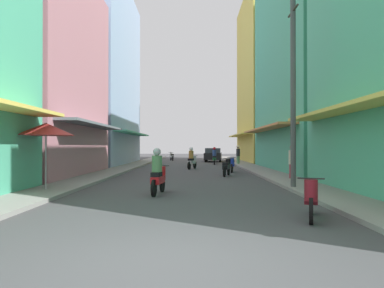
{
  "coord_description": "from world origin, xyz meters",
  "views": [
    {
      "loc": [
        0.38,
        -4.87,
        1.63
      ],
      "look_at": [
        0.22,
        21.38,
        1.81
      ],
      "focal_mm": 32.95,
      "sensor_mm": 36.0,
      "label": 1
    }
  ],
  "objects_px": {
    "motorbike_black": "(227,167)",
    "motorbike_maroon": "(311,197)",
    "motorbike_blue": "(232,164)",
    "vendor_umbrella": "(46,129)",
    "pedestrian_midway": "(292,163)",
    "motorbike_white": "(172,156)",
    "motorbike_silver": "(192,159)",
    "pedestrian_foreground": "(238,154)",
    "motorbike_green": "(214,157)",
    "utility_pole": "(293,90)",
    "motorbike_red": "(158,174)",
    "parked_car": "(213,155)"
  },
  "relations": [
    {
      "from": "motorbike_black",
      "to": "motorbike_maroon",
      "type": "height_order",
      "value": "same"
    },
    {
      "from": "motorbike_blue",
      "to": "motorbike_maroon",
      "type": "distance_m",
      "value": 14.32
    },
    {
      "from": "motorbike_black",
      "to": "vendor_umbrella",
      "type": "height_order",
      "value": "vendor_umbrella"
    },
    {
      "from": "motorbike_blue",
      "to": "vendor_umbrella",
      "type": "relative_size",
      "value": 0.73
    },
    {
      "from": "motorbike_maroon",
      "to": "pedestrian_midway",
      "type": "xyz_separation_m",
      "value": [
        2.03,
        8.79,
        0.35
      ]
    },
    {
      "from": "motorbike_white",
      "to": "motorbike_black",
      "type": "distance_m",
      "value": 21.15
    },
    {
      "from": "motorbike_silver",
      "to": "motorbike_white",
      "type": "bearing_deg",
      "value": 99.22
    },
    {
      "from": "motorbike_blue",
      "to": "pedestrian_foreground",
      "type": "xyz_separation_m",
      "value": [
        1.49,
        8.84,
        0.48
      ]
    },
    {
      "from": "motorbike_green",
      "to": "utility_pole",
      "type": "bearing_deg",
      "value": -84.17
    },
    {
      "from": "motorbike_black",
      "to": "motorbike_white",
      "type": "bearing_deg",
      "value": 101.93
    },
    {
      "from": "pedestrian_foreground",
      "to": "utility_pole",
      "type": "xyz_separation_m",
      "value": [
        -0.16,
        -17.82,
        2.76
      ]
    },
    {
      "from": "motorbike_green",
      "to": "pedestrian_midway",
      "type": "xyz_separation_m",
      "value": [
        2.82,
        -15.19,
        0.15
      ]
    },
    {
      "from": "motorbike_green",
      "to": "pedestrian_foreground",
      "type": "relative_size",
      "value": 1.03
    },
    {
      "from": "pedestrian_midway",
      "to": "utility_pole",
      "type": "height_order",
      "value": "utility_pole"
    },
    {
      "from": "motorbike_silver",
      "to": "pedestrian_foreground",
      "type": "relative_size",
      "value": 0.99
    },
    {
      "from": "motorbike_red",
      "to": "vendor_umbrella",
      "type": "xyz_separation_m",
      "value": [
        -4.08,
        0.6,
        1.54
      ]
    },
    {
      "from": "motorbike_blue",
      "to": "pedestrian_midway",
      "type": "distance_m",
      "value": 5.98
    },
    {
      "from": "motorbike_blue",
      "to": "pedestrian_foreground",
      "type": "bearing_deg",
      "value": 80.41
    },
    {
      "from": "motorbike_white",
      "to": "vendor_umbrella",
      "type": "bearing_deg",
      "value": -95.65
    },
    {
      "from": "motorbike_red",
      "to": "parked_car",
      "type": "height_order",
      "value": "motorbike_red"
    },
    {
      "from": "motorbike_silver",
      "to": "pedestrian_midway",
      "type": "bearing_deg",
      "value": -60.73
    },
    {
      "from": "motorbike_black",
      "to": "utility_pole",
      "type": "height_order",
      "value": "utility_pole"
    },
    {
      "from": "motorbike_silver",
      "to": "motorbike_green",
      "type": "height_order",
      "value": "same"
    },
    {
      "from": "motorbike_white",
      "to": "motorbike_green",
      "type": "xyz_separation_m",
      "value": [
        4.4,
        -8.25,
        0.2
      ]
    },
    {
      "from": "motorbike_red",
      "to": "motorbike_black",
      "type": "height_order",
      "value": "motorbike_red"
    },
    {
      "from": "parked_car",
      "to": "motorbike_green",
      "type": "bearing_deg",
      "value": -92.08
    },
    {
      "from": "motorbike_black",
      "to": "utility_pole",
      "type": "distance_m",
      "value": 7.25
    },
    {
      "from": "motorbike_white",
      "to": "parked_car",
      "type": "xyz_separation_m",
      "value": [
        4.61,
        -2.37,
        0.24
      ]
    },
    {
      "from": "motorbike_silver",
      "to": "parked_car",
      "type": "xyz_separation_m",
      "value": [
        2.2,
        12.48,
        0.04
      ]
    },
    {
      "from": "motorbike_green",
      "to": "utility_pole",
      "type": "relative_size",
      "value": 0.25
    },
    {
      "from": "parked_car",
      "to": "pedestrian_foreground",
      "type": "xyz_separation_m",
      "value": [
        1.85,
        -6.7,
        0.25
      ]
    },
    {
      "from": "motorbike_blue",
      "to": "parked_car",
      "type": "bearing_deg",
      "value": 91.31
    },
    {
      "from": "pedestrian_foreground",
      "to": "motorbike_white",
      "type": "bearing_deg",
      "value": 125.46
    },
    {
      "from": "pedestrian_foreground",
      "to": "motorbike_silver",
      "type": "bearing_deg",
      "value": -124.99
    },
    {
      "from": "motorbike_maroon",
      "to": "parked_car",
      "type": "relative_size",
      "value": 0.41
    },
    {
      "from": "motorbike_green",
      "to": "pedestrian_foreground",
      "type": "height_order",
      "value": "pedestrian_foreground"
    },
    {
      "from": "vendor_umbrella",
      "to": "utility_pole",
      "type": "bearing_deg",
      "value": 4.51
    },
    {
      "from": "vendor_umbrella",
      "to": "motorbike_maroon",
      "type": "bearing_deg",
      "value": -30.27
    },
    {
      "from": "motorbike_black",
      "to": "motorbike_blue",
      "type": "bearing_deg",
      "value": 78.0
    },
    {
      "from": "motorbike_maroon",
      "to": "vendor_umbrella",
      "type": "xyz_separation_m",
      "value": [
        -7.92,
        4.63,
        1.74
      ]
    },
    {
      "from": "parked_car",
      "to": "motorbike_black",
      "type": "bearing_deg",
      "value": -90.74
    },
    {
      "from": "motorbike_red",
      "to": "pedestrian_foreground",
      "type": "bearing_deg",
      "value": 75.04
    },
    {
      "from": "utility_pole",
      "to": "parked_car",
      "type": "bearing_deg",
      "value": 93.94
    },
    {
      "from": "motorbike_red",
      "to": "motorbike_maroon",
      "type": "bearing_deg",
      "value": -46.31
    },
    {
      "from": "motorbike_silver",
      "to": "motorbike_green",
      "type": "xyz_separation_m",
      "value": [
        1.99,
        6.6,
        0.0
      ]
    },
    {
      "from": "pedestrian_midway",
      "to": "motorbike_blue",
      "type": "bearing_deg",
      "value": 112.2
    },
    {
      "from": "motorbike_black",
      "to": "parked_car",
      "type": "height_order",
      "value": "parked_car"
    },
    {
      "from": "motorbike_white",
      "to": "pedestrian_midway",
      "type": "height_order",
      "value": "pedestrian_midway"
    },
    {
      "from": "motorbike_silver",
      "to": "motorbike_blue",
      "type": "height_order",
      "value": "motorbike_silver"
    },
    {
      "from": "motorbike_maroon",
      "to": "pedestrian_foreground",
      "type": "distance_m",
      "value": 23.2
    }
  ]
}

